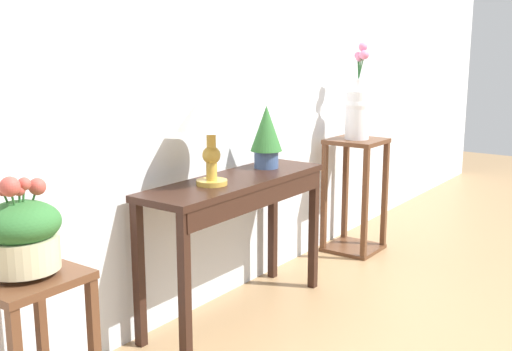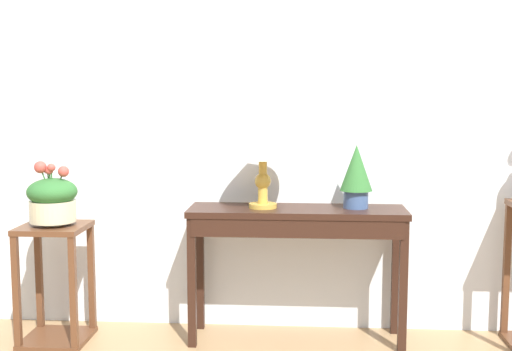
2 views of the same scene
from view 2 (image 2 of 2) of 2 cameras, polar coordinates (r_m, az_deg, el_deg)
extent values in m
cube|color=silver|center=(4.00, 4.17, 6.82)|extent=(9.00, 0.10, 2.80)
cube|color=black|center=(3.79, 3.50, -3.04)|extent=(1.22, 0.36, 0.03)
cube|color=black|center=(3.64, 3.47, -4.52)|extent=(1.15, 0.03, 0.10)
cube|color=black|center=(3.78, -5.45, -9.06)|extent=(0.04, 0.04, 0.73)
cube|color=black|center=(3.77, 12.36, -9.24)|extent=(0.04, 0.04, 0.73)
cube|color=black|center=(4.06, -4.76, -7.92)|extent=(0.04, 0.04, 0.73)
cube|color=black|center=(4.05, 11.75, -8.08)|extent=(0.04, 0.04, 0.73)
cylinder|color=gold|center=(3.79, 0.58, -2.57)|extent=(0.16, 0.16, 0.02)
cylinder|color=gold|center=(3.78, 0.58, -1.43)|extent=(0.06, 0.06, 0.13)
sphere|color=gold|center=(3.77, 0.58, -0.47)|extent=(0.09, 0.09, 0.09)
cylinder|color=gold|center=(3.76, 0.58, 0.49)|extent=(0.05, 0.05, 0.13)
cone|color=beige|center=(3.75, 0.59, 3.23)|extent=(0.34, 0.34, 0.23)
cylinder|color=#3D5684|center=(3.82, 8.46, -2.01)|extent=(0.14, 0.14, 0.10)
cone|color=#2D662D|center=(3.79, 8.51, 0.67)|extent=(0.18, 0.18, 0.26)
cube|color=#56331E|center=(3.95, -16.80, -4.26)|extent=(0.36, 0.36, 0.03)
cube|color=#56331E|center=(4.12, -16.48, -13.11)|extent=(0.36, 0.36, 0.03)
cube|color=#56331E|center=(3.94, -19.65, -9.22)|extent=(0.04, 0.03, 0.62)
cube|color=#56331E|center=(3.82, -15.23, -9.54)|extent=(0.04, 0.03, 0.62)
cube|color=#56331E|center=(4.22, -17.91, -8.08)|extent=(0.04, 0.04, 0.62)
cube|color=#56331E|center=(4.11, -13.76, -8.33)|extent=(0.04, 0.04, 0.62)
cylinder|color=beige|center=(3.94, -16.81, -3.90)|extent=(0.11, 0.11, 0.02)
cylinder|color=beige|center=(3.93, -16.85, -2.90)|extent=(0.25, 0.25, 0.12)
ellipsoid|color=#2D662D|center=(3.92, -16.90, -1.33)|extent=(0.28, 0.28, 0.15)
cylinder|color=#2D662D|center=(3.89, -16.44, -0.86)|extent=(0.08, 0.02, 0.17)
sphere|color=#B7473D|center=(3.87, -16.01, 0.33)|extent=(0.06, 0.06, 0.06)
cylinder|color=#2D662D|center=(3.90, -17.34, -0.68)|extent=(0.06, 0.04, 0.19)
sphere|color=#B7473D|center=(3.89, -17.81, 0.68)|extent=(0.07, 0.07, 0.07)
cylinder|color=#2D662D|center=(3.93, -17.08, -0.80)|extent=(0.05, 0.04, 0.17)
sphere|color=#B7473D|center=(3.94, -17.29, 0.42)|extent=(0.04, 0.04, 0.04)
cylinder|color=#2D662D|center=(3.90, -16.92, -0.70)|extent=(0.02, 0.03, 0.19)
sphere|color=#B7473D|center=(3.87, -16.97, 0.65)|extent=(0.05, 0.05, 0.05)
cylinder|color=#2D662D|center=(3.90, -17.00, -0.82)|extent=(0.02, 0.03, 0.17)
sphere|color=#B7473D|center=(3.89, -17.13, 0.39)|extent=(0.04, 0.04, 0.04)
cube|color=#56331E|center=(4.16, 20.46, -7.41)|extent=(0.04, 0.04, 0.75)
camera|label=1|loc=(3.15, -52.90, 5.47)|focal=44.38mm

